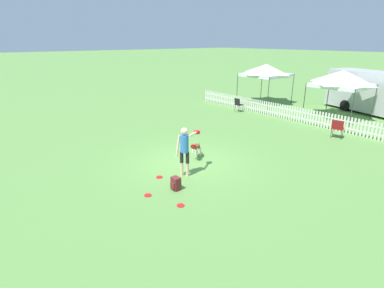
% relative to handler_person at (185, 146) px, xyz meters
% --- Properties ---
extents(ground_plane, '(240.00, 240.00, 0.00)m').
position_rel_handler_person_xyz_m(ground_plane, '(-0.79, 0.75, -1.07)').
color(ground_plane, '#5B8C42').
extents(handler_person, '(0.53, 1.10, 1.69)m').
position_rel_handler_person_xyz_m(handler_person, '(0.00, 0.00, 0.00)').
color(handler_person, beige).
rests_on(handler_person, ground_plane).
extents(leaping_dog, '(0.78, 0.99, 0.74)m').
position_rel_handler_person_xyz_m(leaping_dog, '(-0.94, 1.26, -0.59)').
color(leaping_dog, brown).
rests_on(leaping_dog, ground_plane).
extents(frisbee_near_handler, '(0.22, 0.22, 0.02)m').
position_rel_handler_person_xyz_m(frisbee_near_handler, '(-0.40, -0.80, -1.06)').
color(frisbee_near_handler, red).
rests_on(frisbee_near_handler, ground_plane).
extents(frisbee_near_dog, '(0.22, 0.22, 0.02)m').
position_rel_handler_person_xyz_m(frisbee_near_dog, '(1.51, -1.34, -1.06)').
color(frisbee_near_dog, red).
rests_on(frisbee_near_dog, ground_plane).
extents(frisbee_midfield, '(0.22, 0.22, 0.02)m').
position_rel_handler_person_xyz_m(frisbee_midfield, '(0.44, -1.75, -1.06)').
color(frisbee_midfield, red).
rests_on(frisbee_midfield, ground_plane).
extents(backpack_on_grass, '(0.27, 0.26, 0.42)m').
position_rel_handler_person_xyz_m(backpack_on_grass, '(0.65, -0.88, -0.86)').
color(backpack_on_grass, maroon).
rests_on(backpack_on_grass, ground_plane).
extents(picket_fence, '(17.22, 0.04, 0.84)m').
position_rel_handler_person_xyz_m(picket_fence, '(-0.79, 9.15, -0.65)').
color(picket_fence, silver).
rests_on(picket_fence, ground_plane).
extents(folding_chair_blue_left, '(0.64, 0.65, 0.89)m').
position_rel_handler_person_xyz_m(folding_chair_blue_left, '(1.23, 8.03, -0.54)').
color(folding_chair_blue_left, '#333338').
rests_on(folding_chair_blue_left, ground_plane).
extents(folding_chair_green_right, '(0.43, 0.45, 0.88)m').
position_rel_handler_person_xyz_m(folding_chair_green_right, '(-5.39, 8.43, -0.54)').
color(folding_chair_green_right, '#333338').
rests_on(folding_chair_green_right, ground_plane).
extents(canopy_tent_main, '(2.82, 2.82, 2.76)m').
position_rel_handler_person_xyz_m(canopy_tent_main, '(-0.66, 11.83, 1.21)').
color(canopy_tent_main, '#333338').
rests_on(canopy_tent_main, ground_plane).
extents(canopy_tent_secondary, '(2.80, 2.80, 2.77)m').
position_rel_handler_person_xyz_m(canopy_tent_secondary, '(-6.08, 11.89, 1.28)').
color(canopy_tent_secondary, '#333338').
rests_on(canopy_tent_secondary, ground_plane).
extents(equipment_trailer, '(5.63, 3.25, 2.52)m').
position_rel_handler_person_xyz_m(equipment_trailer, '(-0.42, 14.92, 0.26)').
color(equipment_trailer, '#B7B7B7').
rests_on(equipment_trailer, ground_plane).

